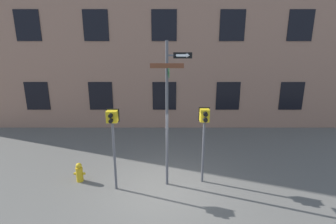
{
  "coord_description": "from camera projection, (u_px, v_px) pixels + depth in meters",
  "views": [
    {
      "loc": [
        0.2,
        -7.56,
        4.8
      ],
      "look_at": [
        0.16,
        0.39,
        2.56
      ],
      "focal_mm": 28.0,
      "sensor_mm": 36.0,
      "label": 1
    }
  ],
  "objects": [
    {
      "name": "fire_hydrant",
      "position": [
        80.0,
        172.0,
        9.06
      ],
      "size": [
        0.39,
        0.23,
        0.68
      ],
      "color": "gold",
      "rests_on": "ground_plane"
    },
    {
      "name": "pedestrian_signal_right",
      "position": [
        205.0,
        125.0,
        8.55
      ],
      "size": [
        0.36,
        0.4,
        2.63
      ],
      "color": "#4C4C51",
      "rests_on": "ground_plane"
    },
    {
      "name": "street_sign_pole",
      "position": [
        170.0,
        105.0,
        8.2
      ],
      "size": [
        1.26,
        1.02,
        4.75
      ],
      "color": "#4C4C51",
      "rests_on": "ground_plane"
    },
    {
      "name": "ground_plane",
      "position": [
        163.0,
        190.0,
        8.58
      ],
      "size": [
        60.0,
        60.0,
        0.0
      ],
      "primitive_type": "plane",
      "color": "#595651"
    },
    {
      "name": "pedestrian_signal_left",
      "position": [
        114.0,
        128.0,
        8.11
      ],
      "size": [
        0.39,
        0.4,
        2.71
      ],
      "color": "#4C4C51",
      "rests_on": "ground_plane"
    }
  ]
}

